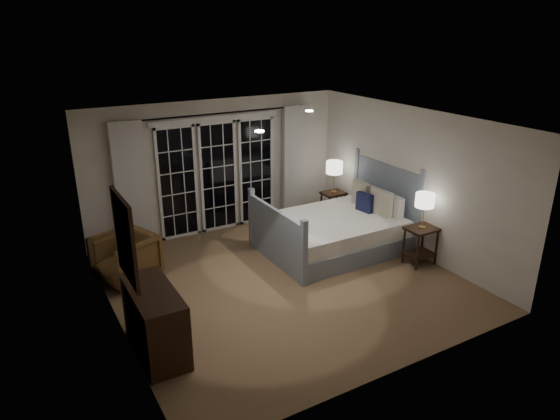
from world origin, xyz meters
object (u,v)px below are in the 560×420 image
lamp_left (425,201)px  nightstand_left (421,240)px  armchair (125,258)px  bed (336,230)px  nightstand_right (333,202)px  dresser (155,321)px  lamp_right (334,168)px

lamp_left → nightstand_left: bearing=180.0°
armchair → lamp_left: bearing=45.6°
bed → nightstand_left: bearing=-54.3°
bed → lamp_left: 1.64m
bed → nightstand_right: bearing=56.8°
armchair → dresser: dresser is taller
lamp_left → armchair: lamp_left is taller
lamp_left → lamp_right: bearing=92.2°
bed → nightstand_right: 1.39m
nightstand_right → lamp_right: bearing=26.6°
nightstand_left → nightstand_right: bearing=92.2°
nightstand_left → armchair: bearing=156.9°
nightstand_right → armchair: (-4.27, -0.48, -0.01)m
bed → lamp_right: bed is taller
bed → dresser: bed is taller
nightstand_left → lamp_left: (0.00, 0.00, 0.69)m
nightstand_right → lamp_left: 2.45m
bed → armchair: 3.58m
nightstand_right → dresser: 5.06m
lamp_right → armchair: (-4.27, -0.48, -0.73)m
bed → lamp_right: bearing=56.8°
nightstand_left → lamp_right: lamp_right is taller
lamp_left → dresser: (-4.49, -0.16, -0.69)m
lamp_right → nightstand_right: bearing=-153.4°
bed → lamp_left: bearing=-54.3°
bed → lamp_left: (0.85, -1.18, 0.77)m
dresser → lamp_right: bearing=29.6°
armchair → nightstand_right: bearing=75.1°
bed → lamp_right: size_ratio=3.75×
nightstand_left → armchair: 4.74m
lamp_left → armchair: bearing=156.9°
nightstand_right → dresser: dresser is taller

